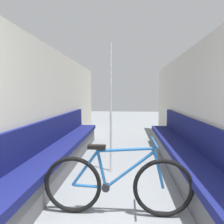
{
  "coord_description": "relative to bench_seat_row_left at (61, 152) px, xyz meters",
  "views": [
    {
      "loc": [
        0.13,
        -0.64,
        1.38
      ],
      "look_at": [
        -0.16,
        2.97,
        1.05
      ],
      "focal_mm": 32.0,
      "sensor_mm": 36.0,
      "label": 1
    }
  ],
  "objects": [
    {
      "name": "grab_pole_near",
      "position": [
        0.93,
        -0.05,
        0.79
      ],
      "size": [
        0.08,
        0.08,
        2.24
      ],
      "color": "gray",
      "rests_on": "ground"
    },
    {
      "name": "wall_left",
      "position": [
        -0.27,
        -0.1,
        0.83
      ],
      "size": [
        0.1,
        8.73,
        2.26
      ],
      "primitive_type": "cube",
      "color": "beige",
      "rests_on": "ground"
    },
    {
      "name": "bench_seat_row_left",
      "position": [
        0.0,
        0.0,
        0.0
      ],
      "size": [
        0.49,
        4.57,
        0.93
      ],
      "color": "#5B5B60",
      "rests_on": "ground"
    },
    {
      "name": "bicycle",
      "position": [
        1.11,
        -1.34,
        0.06
      ],
      "size": [
        1.69,
        0.46,
        0.86
      ],
      "rotation": [
        0.0,
        0.0,
        -0.07
      ],
      "color": "black",
      "rests_on": "ground"
    },
    {
      "name": "bench_seat_row_right",
      "position": [
        2.2,
        0.0,
        0.0
      ],
      "size": [
        0.49,
        4.57,
        0.93
      ],
      "color": "#5B5B60",
      "rests_on": "ground"
    },
    {
      "name": "wall_right",
      "position": [
        2.46,
        -0.1,
        0.83
      ],
      "size": [
        0.1,
        8.73,
        2.26
      ],
      "primitive_type": "cube",
      "color": "beige",
      "rests_on": "ground"
    }
  ]
}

